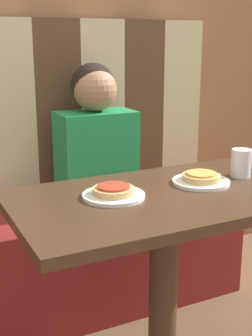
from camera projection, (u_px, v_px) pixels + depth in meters
wall_back at (69, 14)px, 2.14m from camera, size 7.00×0.05×2.60m
booth_seat at (98, 251)px, 2.16m from camera, size 1.29×0.49×0.48m
booth_backrest at (79, 108)px, 2.17m from camera, size 1.29×0.09×0.79m
dining_table at (165, 223)px, 1.56m from camera, size 1.01×0.57×0.70m
person at (96, 135)px, 2.02m from camera, size 0.33×0.21×0.61m
plate_left at (114, 196)px, 1.50m from camera, size 0.20×0.20×0.01m
plate_right at (201, 182)px, 1.64m from camera, size 0.20×0.20×0.01m
pizza_left at (114, 190)px, 1.49m from camera, size 0.13×0.13×0.03m
pizza_right at (201, 177)px, 1.64m from camera, size 0.13×0.13×0.03m
drinking_cup at (241, 163)px, 1.71m from camera, size 0.07×0.07×0.10m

